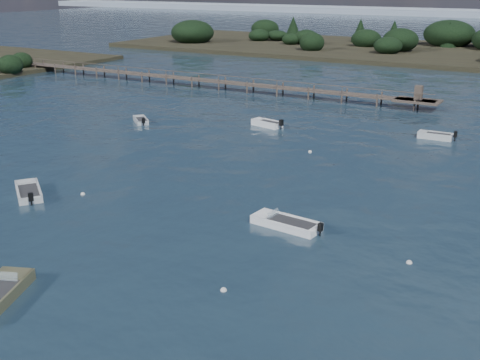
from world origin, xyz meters
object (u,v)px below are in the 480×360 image
Objects in this scene: tender_far_grey at (141,121)px; jetty at (222,82)px; dinghy_mid_grey at (29,193)px; tender_far_white at (267,125)px; tender_far_grey_b at (435,137)px; dinghy_mid_white_a at (286,225)px.

jetty is at bearing 98.04° from tender_far_grey.
dinghy_mid_grey is 26.29m from tender_far_white.
jetty is (-30.52, 12.14, 0.82)m from tender_far_grey_b.
dinghy_mid_grey is at bearing -76.35° from jetty.
tender_far_grey is at bearing -81.96° from jetty.
tender_far_grey_b is at bearing 12.29° from tender_far_white.
tender_far_grey is 0.04× the size of jetty.
tender_far_grey_b reaches higher than tender_far_grey.
jetty reaches higher than dinghy_mid_grey.
tender_far_grey is 12.96m from tender_far_white.
tender_far_white is at bearing 22.60° from tender_far_grey.
jetty reaches higher than tender_far_grey.
tender_far_white is (4.81, 25.85, 0.03)m from dinghy_mid_grey.
tender_far_grey_b is 32.86m from jetty.
tender_far_grey is 30.07m from dinghy_mid_white_a.
tender_far_grey is (-7.16, 20.87, -0.01)m from dinghy_mid_grey.
dinghy_mid_grey is 1.42× the size of tender_far_grey.
tender_far_grey_b is at bearing 55.03° from dinghy_mid_grey.
dinghy_mid_grey is 18.00m from dinghy_mid_white_a.
dinghy_mid_grey reaches higher than dinghy_mid_white_a.
tender_far_white is (-15.66, -3.41, 0.01)m from tender_far_grey_b.
jetty is at bearing 133.70° from tender_far_white.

